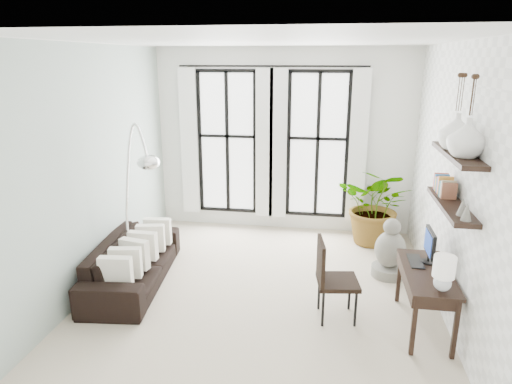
% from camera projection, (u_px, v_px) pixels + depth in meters
% --- Properties ---
extents(floor, '(5.00, 5.00, 0.00)m').
position_uv_depth(floor, '(262.00, 293.00, 6.08)').
color(floor, beige).
rests_on(floor, ground).
extents(ceiling, '(5.00, 5.00, 0.00)m').
position_uv_depth(ceiling, '(263.00, 40.00, 5.18)').
color(ceiling, white).
rests_on(ceiling, wall_back).
extents(wall_left, '(0.00, 5.00, 5.00)m').
position_uv_depth(wall_left, '(93.00, 170.00, 5.98)').
color(wall_left, '#9DAFA6').
rests_on(wall_left, floor).
extents(wall_right, '(0.00, 5.00, 5.00)m').
position_uv_depth(wall_right, '(454.00, 184.00, 5.28)').
color(wall_right, white).
rests_on(wall_right, floor).
extents(wall_back, '(4.50, 0.00, 4.50)m').
position_uv_depth(wall_back, '(283.00, 142.00, 8.00)').
color(wall_back, white).
rests_on(wall_back, floor).
extents(windows, '(3.26, 0.13, 2.65)m').
position_uv_depth(windows, '(272.00, 144.00, 7.97)').
color(windows, white).
rests_on(windows, wall_back).
extents(wall_shelves, '(0.25, 1.30, 0.60)m').
position_uv_depth(wall_shelves, '(453.00, 184.00, 4.83)').
color(wall_shelves, black).
rests_on(wall_shelves, wall_right).
extents(sofa, '(1.05, 2.20, 0.62)m').
position_uv_depth(sofa, '(133.00, 262.00, 6.28)').
color(sofa, black).
rests_on(sofa, floor).
extents(throw_pillows, '(0.40, 1.52, 0.40)m').
position_uv_depth(throw_pillows, '(139.00, 250.00, 6.21)').
color(throw_pillows, white).
rests_on(throw_pillows, sofa).
extents(plant, '(1.52, 1.44, 1.33)m').
position_uv_depth(plant, '(377.00, 206.00, 7.52)').
color(plant, '#2D7228').
rests_on(plant, floor).
extents(desk, '(0.51, 1.21, 1.11)m').
position_uv_depth(desk, '(428.00, 276.00, 5.06)').
color(desk, black).
rests_on(desk, floor).
extents(desk_chair, '(0.54, 0.54, 0.99)m').
position_uv_depth(desk_chair, '(330.00, 275.00, 5.35)').
color(desk_chair, black).
rests_on(desk_chair, floor).
extents(arc_lamp, '(0.71, 0.39, 2.22)m').
position_uv_depth(arc_lamp, '(137.00, 177.00, 6.01)').
color(arc_lamp, silver).
rests_on(arc_lamp, floor).
extents(buddha, '(0.48, 0.48, 0.87)m').
position_uv_depth(buddha, '(390.00, 252.00, 6.46)').
color(buddha, gray).
rests_on(buddha, floor).
extents(vase_a, '(0.37, 0.37, 0.38)m').
position_uv_depth(vase_a, '(467.00, 138.00, 4.40)').
color(vase_a, white).
rests_on(vase_a, shelf_upper).
extents(vase_b, '(0.37, 0.37, 0.38)m').
position_uv_depth(vase_b, '(456.00, 132.00, 4.78)').
color(vase_b, white).
rests_on(vase_b, shelf_upper).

